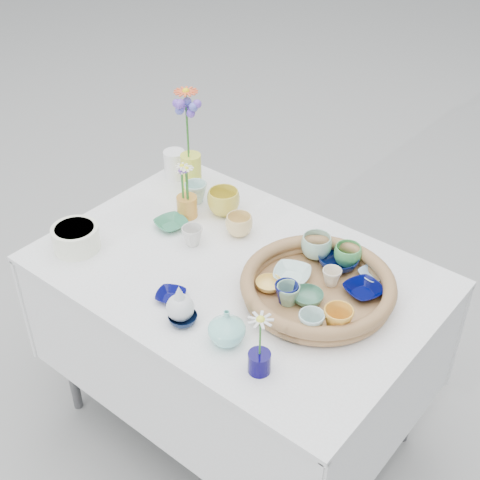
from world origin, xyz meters
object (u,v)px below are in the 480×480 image
Objects in this scene: display_table at (237,421)px; wicker_tray at (318,288)px; bud_vase_seafoam at (227,327)px; tall_vase_yellow at (191,172)px.

display_table is 2.66× the size of wicker_tray.
bud_vase_seafoam is 0.76× the size of tall_vase_yellow.
wicker_tray is 0.33m from bud_vase_seafoam.
wicker_tray is 0.76m from tall_vase_yellow.
bud_vase_seafoam is at bearing -106.27° from wicker_tray.
bud_vase_seafoam is at bearing -40.65° from tall_vase_yellow.
wicker_tray is 4.25× the size of bud_vase_seafoam.
bud_vase_seafoam is (0.19, -0.27, 0.82)m from display_table.
wicker_tray is at bearing 10.12° from display_table.
display_table is at bearing 124.93° from bud_vase_seafoam.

